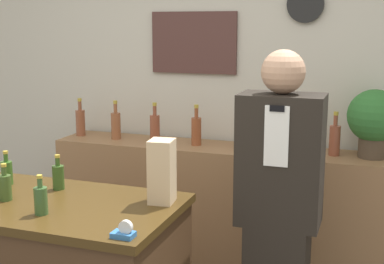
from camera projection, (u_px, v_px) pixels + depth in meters
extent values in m
cube|color=beige|center=(214.00, 85.00, 3.71)|extent=(5.20, 0.06, 2.70)
cube|color=#4C2E2A|center=(194.00, 43.00, 3.66)|extent=(0.61, 0.02, 0.42)
cylinder|color=black|center=(305.00, 4.00, 3.36)|extent=(0.23, 0.03, 0.23)
cube|color=#8E6642|center=(222.00, 217.00, 3.60)|extent=(2.31, 0.39, 0.98)
cube|color=#3D2A11|center=(50.00, 205.00, 2.53)|extent=(1.23, 0.69, 0.04)
cube|color=black|center=(280.00, 160.00, 2.67)|extent=(0.42, 0.25, 0.67)
cube|color=white|center=(276.00, 136.00, 2.52)|extent=(0.12, 0.01, 0.29)
cube|color=black|center=(277.00, 109.00, 2.50)|extent=(0.07, 0.01, 0.03)
sphere|color=tan|center=(283.00, 72.00, 2.58)|extent=(0.22, 0.22, 0.22)
cylinder|color=#4C3D2D|center=(372.00, 148.00, 3.22)|extent=(0.16, 0.16, 0.12)
sphere|color=#2D6B2D|center=(374.00, 116.00, 3.18)|extent=(0.32, 0.32, 0.32)
cube|color=tan|center=(162.00, 171.00, 2.49)|extent=(0.12, 0.13, 0.30)
cube|color=#2D66A8|center=(123.00, 235.00, 2.10)|extent=(0.09, 0.06, 0.02)
cylinder|color=silver|center=(126.00, 227.00, 2.09)|extent=(0.06, 0.02, 0.06)
cylinder|color=#30561D|center=(7.00, 173.00, 2.78)|extent=(0.06, 0.06, 0.12)
cylinder|color=#30561D|center=(6.00, 158.00, 2.77)|extent=(0.02, 0.02, 0.04)
cylinder|color=#B29933|center=(5.00, 152.00, 2.76)|extent=(0.03, 0.03, 0.01)
cylinder|color=#374E21|center=(5.00, 188.00, 2.53)|extent=(0.06, 0.06, 0.12)
cylinder|color=#374E21|center=(4.00, 171.00, 2.51)|extent=(0.02, 0.02, 0.04)
cylinder|color=#B29933|center=(4.00, 165.00, 2.51)|extent=(0.03, 0.03, 0.01)
cylinder|color=#304C1D|center=(58.00, 178.00, 2.70)|extent=(0.06, 0.06, 0.12)
cylinder|color=#304C1D|center=(58.00, 162.00, 2.69)|extent=(0.02, 0.02, 0.04)
cylinder|color=#B29933|center=(57.00, 156.00, 2.68)|extent=(0.03, 0.03, 0.01)
cylinder|color=#335228|center=(41.00, 201.00, 2.34)|extent=(0.06, 0.06, 0.12)
cylinder|color=#335228|center=(40.00, 183.00, 2.33)|extent=(0.02, 0.02, 0.04)
cylinder|color=#B29933|center=(39.00, 177.00, 2.32)|extent=(0.03, 0.03, 0.01)
cylinder|color=brown|center=(80.00, 123.00, 3.86)|extent=(0.07, 0.07, 0.19)
cylinder|color=brown|center=(80.00, 106.00, 3.83)|extent=(0.03, 0.03, 0.07)
cylinder|color=#B29933|center=(80.00, 100.00, 3.82)|extent=(0.03, 0.03, 0.02)
cylinder|color=brown|center=(116.00, 126.00, 3.74)|extent=(0.07, 0.07, 0.19)
cylinder|color=brown|center=(115.00, 108.00, 3.71)|extent=(0.03, 0.03, 0.07)
cylinder|color=#B29933|center=(115.00, 102.00, 3.70)|extent=(0.03, 0.03, 0.02)
cylinder|color=brown|center=(155.00, 129.00, 3.64)|extent=(0.07, 0.07, 0.19)
cylinder|color=brown|center=(155.00, 111.00, 3.62)|extent=(0.03, 0.03, 0.07)
cylinder|color=#B29933|center=(155.00, 104.00, 3.61)|extent=(0.03, 0.03, 0.02)
cylinder|color=brown|center=(196.00, 131.00, 3.55)|extent=(0.07, 0.07, 0.19)
cylinder|color=brown|center=(196.00, 113.00, 3.52)|extent=(0.03, 0.03, 0.07)
cylinder|color=#B29933|center=(196.00, 106.00, 3.51)|extent=(0.03, 0.03, 0.02)
cylinder|color=brown|center=(240.00, 134.00, 3.46)|extent=(0.07, 0.07, 0.19)
cylinder|color=brown|center=(240.00, 115.00, 3.43)|extent=(0.03, 0.03, 0.07)
cylinder|color=#B29933|center=(240.00, 109.00, 3.42)|extent=(0.03, 0.03, 0.02)
cylinder|color=brown|center=(286.00, 137.00, 3.37)|extent=(0.07, 0.07, 0.19)
cylinder|color=brown|center=(287.00, 118.00, 3.34)|extent=(0.03, 0.03, 0.07)
cylinder|color=#B29933|center=(287.00, 111.00, 3.34)|extent=(0.03, 0.03, 0.02)
cylinder|color=brown|center=(335.00, 141.00, 3.27)|extent=(0.07, 0.07, 0.19)
cylinder|color=brown|center=(336.00, 120.00, 3.24)|extent=(0.03, 0.03, 0.07)
cylinder|color=#B29933|center=(336.00, 113.00, 3.23)|extent=(0.03, 0.03, 0.02)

